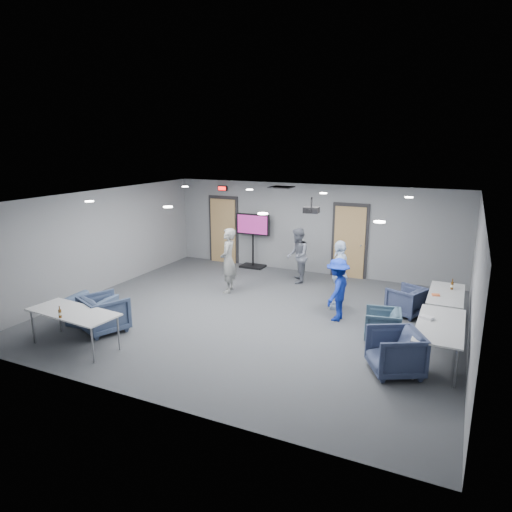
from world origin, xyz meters
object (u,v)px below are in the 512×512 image
at_px(person_b, 297,256).
at_px(bottle_front, 60,313).
at_px(chair_right_c, 395,352).
at_px(table_right_a, 446,295).
at_px(bottle_right, 452,286).
at_px(person_a, 228,260).
at_px(table_front_left, 73,313).
at_px(chair_right_a, 406,301).
at_px(person_d, 337,290).
at_px(person_c, 339,275).
at_px(chair_right_b, 382,325).
at_px(chair_front_b, 90,311).
at_px(tv_stand, 253,237).
at_px(chair_front_a, 104,314).
at_px(projector, 311,210).
at_px(table_right_b, 440,326).

relative_size(person_b, bottle_front, 6.95).
bearing_deg(chair_right_c, table_right_a, 138.20).
bearing_deg(bottle_right, person_a, -176.93).
bearing_deg(table_front_left, chair_right_a, 43.46).
relative_size(person_d, bottle_right, 5.78).
height_order(person_a, table_right_a, person_a).
distance_m(person_c, table_front_left, 5.92).
height_order(person_c, person_d, person_c).
relative_size(chair_right_b, bottle_front, 3.13).
height_order(person_b, person_d, person_b).
height_order(chair_front_b, tv_stand, tv_stand).
distance_m(chair_right_a, chair_right_c, 2.96).
height_order(chair_front_a, tv_stand, tv_stand).
xyz_separation_m(bottle_front, projector, (3.44, 4.20, 1.59)).
xyz_separation_m(person_a, bottle_right, (5.45, 0.29, -0.04)).
bearing_deg(tv_stand, chair_right_c, -45.13).
height_order(bottle_right, projector, projector).
distance_m(table_front_left, projector, 5.47).
relative_size(person_a, bottle_front, 7.62).
xyz_separation_m(person_a, person_c, (2.99, 0.03, -0.03)).
xyz_separation_m(table_front_left, tv_stand, (0.64, 6.75, 0.29)).
relative_size(chair_right_a, tv_stand, 0.43).
bearing_deg(chair_front_a, table_right_b, -143.69).
height_order(chair_front_b, bottle_front, bottle_front).
distance_m(person_c, bottle_front, 6.14).
xyz_separation_m(bottle_front, bottle_right, (6.51, 4.88, 0.01)).
xyz_separation_m(chair_front_b, table_right_b, (7.04, 1.34, 0.38)).
bearing_deg(chair_right_a, chair_right_c, 28.11).
xyz_separation_m(person_d, chair_right_b, (1.13, -0.68, -0.39)).
distance_m(chair_right_a, table_right_a, 0.95).
bearing_deg(chair_front_b, chair_right_b, -166.90).
distance_m(chair_front_b, table_right_a, 7.76).
bearing_deg(table_right_a, bottle_right, -15.53).
bearing_deg(chair_right_b, person_c, -147.86).
bearing_deg(chair_front_a, projector, -115.69).
height_order(chair_right_b, chair_front_a, chair_front_a).
relative_size(person_a, tv_stand, 1.00).
distance_m(person_c, table_right_a, 2.38).
bearing_deg(person_a, person_c, 73.69).
relative_size(chair_right_b, tv_stand, 0.41).
height_order(chair_right_a, chair_front_b, chair_right_a).
height_order(person_d, chair_front_b, person_d).
height_order(person_d, chair_right_b, person_d).
distance_m(table_right_b, projector, 3.77).
bearing_deg(table_right_a, bottle_front, 125.33).
xyz_separation_m(chair_right_b, table_right_b, (1.09, -0.53, 0.37)).
bearing_deg(person_d, projector, -110.11).
bearing_deg(chair_front_a, bottle_right, -127.18).
bearing_deg(chair_right_a, table_front_left, -26.91).
relative_size(person_d, table_right_b, 0.74).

